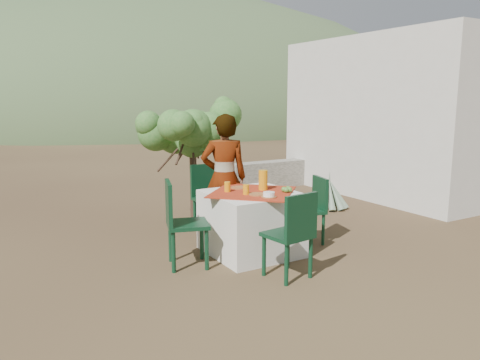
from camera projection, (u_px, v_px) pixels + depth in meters
name	position (u px, v px, depth m)	size (l,w,h in m)	color
ground	(202.00, 262.00, 5.40)	(160.00, 160.00, 0.00)	#392519
table	(252.00, 222.00, 5.67)	(1.30, 1.30, 0.76)	white
chair_far	(209.00, 194.00, 6.61)	(0.44, 0.44, 0.94)	black
chair_near	(293.00, 231.00, 4.81)	(0.48, 0.48, 0.93)	black
chair_left	(180.00, 220.00, 5.18)	(0.56, 0.56, 0.97)	black
chair_right	(312.00, 206.00, 6.07)	(0.48, 0.48, 0.86)	black
person	(224.00, 178.00, 6.13)	(0.61, 0.40, 1.67)	#8C6651
shrub_tree	(194.00, 136.00, 7.07)	(1.39, 1.37, 1.64)	#412D20
agave	(329.00, 194.00, 7.99)	(0.67, 0.67, 0.71)	gray
guesthouse	(413.00, 116.00, 9.45)	(3.20, 4.20, 3.00)	beige
stone_wall	(285.00, 173.00, 10.03)	(2.60, 0.35, 0.55)	gray
hill_near_right	(149.00, 118.00, 41.98)	(48.00, 48.00, 20.00)	#364F2C
hill_far_right	(245.00, 112.00, 58.42)	(36.00, 36.00, 14.00)	gray
plate_far	(239.00, 188.00, 5.82)	(0.22, 0.22, 0.01)	brown
plate_near	(257.00, 194.00, 5.42)	(0.20, 0.20, 0.01)	brown
glass_far	(227.00, 187.00, 5.59)	(0.07, 0.07, 0.12)	orange
glass_near	(246.00, 190.00, 5.43)	(0.07, 0.07, 0.12)	orange
juice_pitcher	(263.00, 180.00, 5.69)	(0.11, 0.11, 0.24)	orange
bowl_plate	(269.00, 197.00, 5.29)	(0.18, 0.18, 0.01)	brown
white_bowl	(269.00, 194.00, 5.28)	(0.13, 0.13, 0.05)	white
jar_left	(264.00, 184.00, 5.82)	(0.07, 0.07, 0.11)	#C55422
jar_right	(263.00, 183.00, 5.94)	(0.05, 0.05, 0.09)	#C55422
napkin_holder	(264.00, 185.00, 5.78)	(0.06, 0.04, 0.08)	white
fruit_cluster	(287.00, 189.00, 5.57)	(0.13, 0.12, 0.07)	#4F8831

